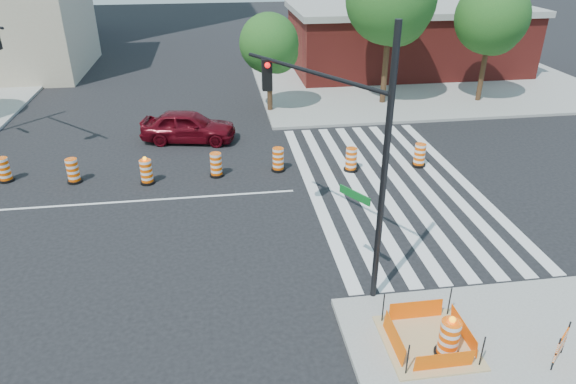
% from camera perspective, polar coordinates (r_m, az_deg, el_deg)
% --- Properties ---
extents(ground, '(120.00, 120.00, 0.00)m').
position_cam_1_polar(ground, '(20.70, -18.97, -1.13)').
color(ground, black).
rests_on(ground, ground).
extents(sidewalk_ne, '(22.00, 22.00, 0.15)m').
position_cam_1_polar(sidewalk_ne, '(39.66, 12.72, 13.06)').
color(sidewalk_ne, gray).
rests_on(sidewalk_ne, ground).
extents(crosswalk_east, '(6.75, 13.50, 0.01)m').
position_cam_1_polar(crosswalk_east, '(21.37, 11.09, 0.84)').
color(crosswalk_east, silver).
rests_on(crosswalk_east, ground).
extents(lane_centerline, '(14.00, 0.12, 0.01)m').
position_cam_1_polar(lane_centerline, '(20.70, -18.97, -1.12)').
color(lane_centerline, silver).
rests_on(lane_centerline, ground).
extents(excavation_pit, '(2.20, 2.20, 0.90)m').
position_cam_1_polar(excavation_pit, '(13.66, 15.29, -15.64)').
color(excavation_pit, tan).
rests_on(excavation_pit, ground).
extents(brick_storefront, '(16.50, 8.50, 4.60)m').
position_cam_1_polar(brick_storefront, '(39.20, 13.06, 16.23)').
color(brick_storefront, maroon).
rests_on(brick_storefront, ground).
extents(red_coupe, '(4.80, 2.65, 1.54)m').
position_cam_1_polar(red_coupe, '(25.61, -11.00, 7.20)').
color(red_coupe, '#530710').
rests_on(red_coupe, ground).
extents(signal_pole_se, '(3.02, 4.88, 7.43)m').
position_cam_1_polar(signal_pole_se, '(13.62, 5.93, 6.69)').
color(signal_pole_se, black).
rests_on(signal_pole_se, ground).
extents(pit_drum, '(0.60, 0.60, 1.18)m').
position_cam_1_polar(pit_drum, '(13.19, 17.42, -15.39)').
color(pit_drum, black).
rests_on(pit_drum, ground).
extents(barricade, '(0.65, 0.55, 0.96)m').
position_cam_1_polar(barricade, '(14.00, 28.10, -14.70)').
color(barricade, '#FF5805').
rests_on(barricade, ground).
extents(tree_north_c, '(3.24, 3.21, 5.45)m').
position_cam_1_polar(tree_north_c, '(28.78, -2.04, 15.83)').
color(tree_north_c, '#382314').
rests_on(tree_north_c, ground).
extents(tree_north_d, '(4.96, 4.96, 8.44)m').
position_cam_1_polar(tree_north_d, '(30.41, 11.40, 19.81)').
color(tree_north_d, '#382314').
rests_on(tree_north_d, ground).
extents(tree_north_e, '(4.10, 4.10, 6.96)m').
position_cam_1_polar(tree_north_e, '(32.51, 21.68, 17.19)').
color(tree_north_e, '#382314').
rests_on(tree_north_e, ground).
extents(median_drum_2, '(0.60, 0.60, 1.02)m').
position_cam_1_polar(median_drum_2, '(24.08, -29.00, 2.11)').
color(median_drum_2, black).
rests_on(median_drum_2, ground).
extents(median_drum_3, '(0.60, 0.60, 1.02)m').
position_cam_1_polar(median_drum_3, '(22.74, -22.77, 2.12)').
color(median_drum_3, black).
rests_on(median_drum_3, ground).
extents(median_drum_4, '(0.60, 0.60, 1.18)m').
position_cam_1_polar(median_drum_4, '(21.66, -15.45, 2.12)').
color(median_drum_4, black).
rests_on(median_drum_4, ground).
extents(median_drum_5, '(0.60, 0.60, 1.02)m').
position_cam_1_polar(median_drum_5, '(21.73, -7.98, 2.94)').
color(median_drum_5, black).
rests_on(median_drum_5, ground).
extents(median_drum_6, '(0.60, 0.60, 1.02)m').
position_cam_1_polar(median_drum_6, '(22.03, -1.10, 3.55)').
color(median_drum_6, black).
rests_on(median_drum_6, ground).
extents(median_drum_7, '(0.60, 0.60, 1.02)m').
position_cam_1_polar(median_drum_7, '(22.18, 7.02, 3.52)').
color(median_drum_7, black).
rests_on(median_drum_7, ground).
extents(median_drum_8, '(0.60, 0.60, 1.02)m').
position_cam_1_polar(median_drum_8, '(23.19, 14.40, 3.92)').
color(median_drum_8, black).
rests_on(median_drum_8, ground).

